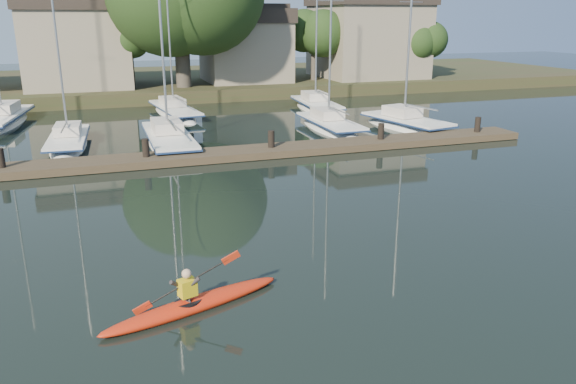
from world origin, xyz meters
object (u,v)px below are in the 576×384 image
object	(u,v)px
dock	(211,155)
sailboat_5	(3,128)
sailboat_2	(169,149)
sailboat_3	(330,133)
sailboat_4	(406,132)
sailboat_6	(175,117)
sailboat_1	(69,149)
kayak	(193,302)
sailboat_7	(316,112)

from	to	relation	value
dock	sailboat_5	bearing A→B (deg)	128.96
dock	sailboat_2	bearing A→B (deg)	111.71
dock	sailboat_3	distance (m)	9.65
sailboat_3	sailboat_5	xyz separation A→B (m)	(-18.91, 8.19, -0.01)
sailboat_4	sailboat_6	xyz separation A→B (m)	(-12.64, 9.60, 0.03)
sailboat_1	kayak	bearing A→B (deg)	-77.46
sailboat_5	kayak	bearing A→B (deg)	-67.49
sailboat_7	sailboat_4	bearing A→B (deg)	-69.30
dock	sailboat_5	size ratio (longest dim) A/B	2.10
dock	sailboat_7	world-z (taller)	sailboat_7
kayak	sailboat_7	distance (m)	29.69
kayak	sailboat_6	bearing A→B (deg)	64.60
dock	sailboat_3	world-z (taller)	sailboat_3
dock	sailboat_4	size ratio (longest dim) A/B	2.66
sailboat_1	sailboat_2	size ratio (longest dim) A/B	0.82
dock	sailboat_3	size ratio (longest dim) A/B	2.65
kayak	sailboat_3	world-z (taller)	sailboat_3
sailboat_4	sailboat_5	distance (m)	25.24
sailboat_6	sailboat_1	bearing A→B (deg)	-135.70
kayak	sailboat_3	bearing A→B (deg)	40.56
kayak	sailboat_7	bearing A→B (deg)	44.54
dock	sailboat_4	world-z (taller)	sailboat_4
sailboat_6	sailboat_7	world-z (taller)	sailboat_6
sailboat_4	sailboat_6	bearing A→B (deg)	131.60
kayak	sailboat_5	world-z (taller)	sailboat_5
kayak	sailboat_1	xyz separation A→B (m)	(-3.28, 19.33, -0.35)
dock	sailboat_5	xyz separation A→B (m)	(-10.67, 13.20, -0.41)
sailboat_3	sailboat_1	bearing A→B (deg)	179.24
dock	sailboat_6	bearing A→B (deg)	89.39
sailboat_5	sailboat_7	bearing A→B (deg)	5.02
dock	sailboat_6	world-z (taller)	sailboat_6
dock	sailboat_1	xyz separation A→B (m)	(-6.53, 5.28, -0.38)
sailboat_1	sailboat_2	world-z (taller)	sailboat_2
sailboat_3	sailboat_7	world-z (taller)	sailboat_7
sailboat_4	kayak	bearing A→B (deg)	-142.98
sailboat_3	sailboat_5	size ratio (longest dim) A/B	0.79
sailboat_1	sailboat_6	size ratio (longest dim) A/B	0.85
dock	sailboat_5	world-z (taller)	sailboat_5
sailboat_1	sailboat_3	distance (m)	14.77
kayak	sailboat_4	bearing A→B (deg)	29.82
sailboat_2	sailboat_3	bearing A→B (deg)	7.26
sailboat_2	sailboat_4	distance (m)	14.28
kayak	sailboat_6	xyz separation A→B (m)	(3.39, 27.52, -0.35)
kayak	sailboat_4	xyz separation A→B (m)	(16.03, 17.92, -0.38)
sailboat_3	sailboat_7	size ratio (longest dim) A/B	0.96
sailboat_6	sailboat_3	bearing A→B (deg)	-52.81
sailboat_2	sailboat_4	xyz separation A→B (m)	(14.28, 0.09, -0.01)
sailboat_3	sailboat_5	world-z (taller)	sailboat_5
dock	sailboat_7	xyz separation A→B (m)	(10.27, 12.37, -0.40)
sailboat_3	sailboat_6	xyz separation A→B (m)	(-8.09, 8.46, 0.02)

